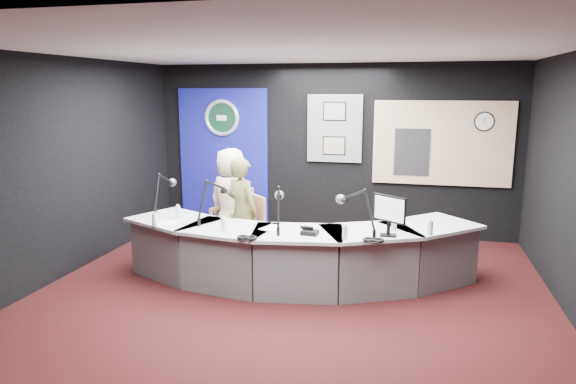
% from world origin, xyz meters
% --- Properties ---
extents(ground, '(6.00, 6.00, 0.00)m').
position_xyz_m(ground, '(0.00, 0.00, 0.00)').
color(ground, black).
rests_on(ground, ground).
extents(ceiling, '(6.00, 6.00, 0.02)m').
position_xyz_m(ceiling, '(0.00, 0.00, 2.80)').
color(ceiling, silver).
rests_on(ceiling, ground).
extents(wall_back, '(6.00, 0.02, 2.80)m').
position_xyz_m(wall_back, '(0.00, 3.00, 1.40)').
color(wall_back, black).
rests_on(wall_back, ground).
extents(wall_front, '(6.00, 0.02, 2.80)m').
position_xyz_m(wall_front, '(0.00, -3.00, 1.40)').
color(wall_front, black).
rests_on(wall_front, ground).
extents(wall_left, '(0.02, 6.00, 2.80)m').
position_xyz_m(wall_left, '(-3.00, 0.00, 1.40)').
color(wall_left, black).
rests_on(wall_left, ground).
extents(broadcast_desk, '(4.50, 1.90, 0.75)m').
position_xyz_m(broadcast_desk, '(-0.05, 0.55, 0.38)').
color(broadcast_desk, '#B2B4B6').
rests_on(broadcast_desk, ground).
extents(backdrop_panel, '(1.60, 0.05, 2.30)m').
position_xyz_m(backdrop_panel, '(-1.90, 2.97, 1.25)').
color(backdrop_panel, navy).
rests_on(backdrop_panel, wall_back).
extents(agency_seal, '(0.63, 0.07, 0.63)m').
position_xyz_m(agency_seal, '(-1.90, 2.93, 1.90)').
color(agency_seal, silver).
rests_on(agency_seal, backdrop_panel).
extents(seal_center, '(0.48, 0.01, 0.48)m').
position_xyz_m(seal_center, '(-1.90, 2.94, 1.90)').
color(seal_center, '#0E3321').
rests_on(seal_center, backdrop_panel).
extents(pinboard, '(0.90, 0.04, 1.10)m').
position_xyz_m(pinboard, '(0.05, 2.97, 1.75)').
color(pinboard, slate).
rests_on(pinboard, wall_back).
extents(framed_photo_upper, '(0.34, 0.02, 0.27)m').
position_xyz_m(framed_photo_upper, '(0.05, 2.94, 2.03)').
color(framed_photo_upper, '#7F705C').
rests_on(framed_photo_upper, pinboard).
extents(framed_photo_lower, '(0.34, 0.02, 0.27)m').
position_xyz_m(framed_photo_lower, '(0.05, 2.94, 1.47)').
color(framed_photo_lower, '#7F705C').
rests_on(framed_photo_lower, pinboard).
extents(booth_window_frame, '(2.12, 0.06, 1.32)m').
position_xyz_m(booth_window_frame, '(1.75, 2.97, 1.55)').
color(booth_window_frame, tan).
rests_on(booth_window_frame, wall_back).
extents(booth_glow, '(2.00, 0.02, 1.20)m').
position_xyz_m(booth_glow, '(1.75, 2.96, 1.55)').
color(booth_glow, '#D4C185').
rests_on(booth_glow, booth_window_frame).
extents(equipment_rack, '(0.55, 0.02, 0.75)m').
position_xyz_m(equipment_rack, '(1.30, 2.94, 1.40)').
color(equipment_rack, black).
rests_on(equipment_rack, booth_window_frame).
extents(wall_clock, '(0.28, 0.01, 0.28)m').
position_xyz_m(wall_clock, '(2.35, 2.94, 1.90)').
color(wall_clock, white).
rests_on(wall_clock, booth_window_frame).
extents(armchair_left, '(0.79, 0.79, 1.03)m').
position_xyz_m(armchair_left, '(-1.26, 1.57, 0.52)').
color(armchair_left, '#9F6948').
rests_on(armchair_left, ground).
extents(armchair_right, '(0.74, 0.74, 0.94)m').
position_xyz_m(armchair_right, '(-0.89, 1.01, 0.47)').
color(armchair_right, '#9F6948').
rests_on(armchair_right, ground).
extents(draped_jacket, '(0.49, 0.33, 0.70)m').
position_xyz_m(draped_jacket, '(-1.40, 1.79, 0.62)').
color(draped_jacket, gray).
rests_on(draped_jacket, armchair_left).
extents(person_man, '(0.87, 0.69, 1.55)m').
position_xyz_m(person_man, '(-1.26, 1.57, 0.77)').
color(person_man, '#FFEACB').
rests_on(person_man, ground).
extents(person_woman, '(0.65, 0.58, 1.50)m').
position_xyz_m(person_woman, '(-0.89, 1.01, 0.75)').
color(person_woman, brown).
rests_on(person_woman, ground).
extents(computer_monitor, '(0.38, 0.28, 0.31)m').
position_xyz_m(computer_monitor, '(1.09, 0.30, 1.07)').
color(computer_monitor, black).
rests_on(computer_monitor, broadcast_desk).
extents(desk_phone, '(0.20, 0.17, 0.05)m').
position_xyz_m(desk_phone, '(0.22, 0.15, 0.78)').
color(desk_phone, black).
rests_on(desk_phone, broadcast_desk).
extents(headphones_near, '(0.20, 0.20, 0.03)m').
position_xyz_m(headphones_near, '(0.95, 0.05, 0.77)').
color(headphones_near, black).
rests_on(headphones_near, broadcast_desk).
extents(headphones_far, '(0.19, 0.19, 0.03)m').
position_xyz_m(headphones_far, '(-0.42, -0.20, 0.77)').
color(headphones_far, black).
rests_on(headphones_far, broadcast_desk).
extents(paper_stack, '(0.27, 0.34, 0.00)m').
position_xyz_m(paper_stack, '(-1.60, 0.22, 0.75)').
color(paper_stack, white).
rests_on(paper_stack, broadcast_desk).
extents(notepad, '(0.28, 0.34, 0.00)m').
position_xyz_m(notepad, '(-0.28, 0.32, 0.75)').
color(notepad, white).
rests_on(notepad, broadcast_desk).
extents(boom_mic_a, '(0.17, 0.74, 0.60)m').
position_xyz_m(boom_mic_a, '(-1.94, 0.81, 1.05)').
color(boom_mic_a, black).
rests_on(boom_mic_a, broadcast_desk).
extents(boom_mic_b, '(0.27, 0.72, 0.60)m').
position_xyz_m(boom_mic_b, '(-1.09, 0.49, 1.05)').
color(boom_mic_b, black).
rests_on(boom_mic_b, broadcast_desk).
extents(boom_mic_c, '(0.27, 0.72, 0.60)m').
position_xyz_m(boom_mic_c, '(-0.20, 0.33, 1.05)').
color(boom_mic_c, black).
rests_on(boom_mic_c, broadcast_desk).
extents(boom_mic_d, '(0.56, 0.55, 0.60)m').
position_xyz_m(boom_mic_d, '(0.73, 0.36, 1.05)').
color(boom_mic_d, black).
rests_on(boom_mic_d, broadcast_desk).
extents(water_bottles, '(3.29, 0.59, 0.18)m').
position_xyz_m(water_bottles, '(-0.06, 0.31, 0.84)').
color(water_bottles, silver).
rests_on(water_bottles, broadcast_desk).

